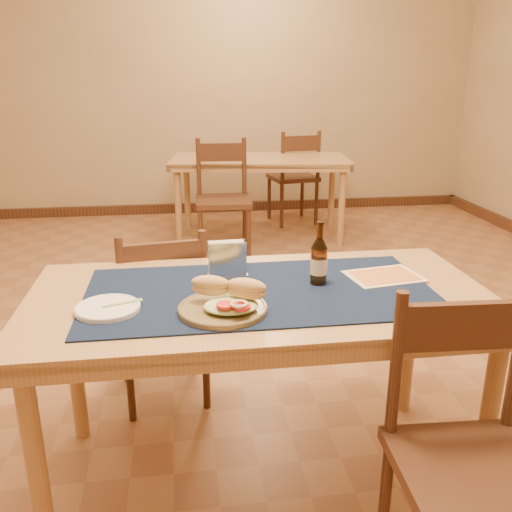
{
  "coord_description": "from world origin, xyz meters",
  "views": [
    {
      "loc": [
        -0.26,
        -2.53,
        1.47
      ],
      "look_at": [
        0.0,
        -0.7,
        0.85
      ],
      "focal_mm": 38.0,
      "sensor_mm": 36.0,
      "label": 1
    }
  ],
  "objects": [
    {
      "name": "room",
      "position": [
        0.0,
        0.0,
        1.4
      ],
      "size": [
        6.04,
        7.04,
        2.84
      ],
      "color": "#956641",
      "rests_on": "ground"
    },
    {
      "name": "main_table",
      "position": [
        0.0,
        -0.8,
        0.67
      ],
      "size": [
        1.6,
        0.8,
        0.75
      ],
      "color": "#A67E4E",
      "rests_on": "ground"
    },
    {
      "name": "placemat",
      "position": [
        0.0,
        -0.8,
        0.75
      ],
      "size": [
        1.2,
        0.6,
        0.01
      ],
      "primitive_type": "cube",
      "color": "#101E3D",
      "rests_on": "main_table"
    },
    {
      "name": "baseboard",
      "position": [
        0.0,
        0.0,
        0.05
      ],
      "size": [
        6.0,
        7.0,
        0.1
      ],
      "color": "#472819",
      "rests_on": "ground"
    },
    {
      "name": "back_table",
      "position": [
        0.48,
        2.43,
        0.67
      ],
      "size": [
        1.7,
        1.02,
        0.75
      ],
      "color": "#A67E4E",
      "rests_on": "ground"
    },
    {
      "name": "chair_main_far",
      "position": [
        -0.37,
        -0.24,
        0.45
      ],
      "size": [
        0.45,
        0.45,
        0.86
      ],
      "color": "#472819",
      "rests_on": "ground"
    },
    {
      "name": "chair_main_near",
      "position": [
        0.5,
        -1.39,
        0.47
      ],
      "size": [
        0.44,
        0.44,
        0.91
      ],
      "color": "#472819",
      "rests_on": "ground"
    },
    {
      "name": "chair_back_near",
      "position": [
        0.09,
        1.88,
        0.51
      ],
      "size": [
        0.47,
        0.47,
        0.97
      ],
      "color": "#472819",
      "rests_on": "ground"
    },
    {
      "name": "chair_back_far",
      "position": [
        0.9,
        2.85,
        0.5
      ],
      "size": [
        0.51,
        0.51,
        0.95
      ],
      "color": "#472819",
      "rests_on": "ground"
    },
    {
      "name": "sandwich_plate",
      "position": [
        -0.13,
        -0.96,
        0.79
      ],
      "size": [
        0.29,
        0.28,
        0.11
      ],
      "color": "brown",
      "rests_on": "placemat"
    },
    {
      "name": "side_plate",
      "position": [
        -0.5,
        -0.9,
        0.77
      ],
      "size": [
        0.21,
        0.21,
        0.02
      ],
      "color": "white",
      "rests_on": "placemat"
    },
    {
      "name": "fork",
      "position": [
        -0.45,
        -0.88,
        0.77
      ],
      "size": [
        0.13,
        0.06,
        0.0
      ],
      "color": "#76BC67",
      "rests_on": "side_plate"
    },
    {
      "name": "beer_bottle",
      "position": [
        0.22,
        -0.76,
        0.84
      ],
      "size": [
        0.06,
        0.06,
        0.23
      ],
      "color": "#4C2A0D",
      "rests_on": "placemat"
    },
    {
      "name": "napkin_holder",
      "position": [
        -0.1,
        -0.63,
        0.82
      ],
      "size": [
        0.15,
        0.06,
        0.13
      ],
      "color": "silver",
      "rests_on": "placemat"
    },
    {
      "name": "menu_card",
      "position": [
        0.48,
        -0.73,
        0.76
      ],
      "size": [
        0.29,
        0.23,
        0.01
      ],
      "color": "beige",
      "rests_on": "placemat"
    }
  ]
}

